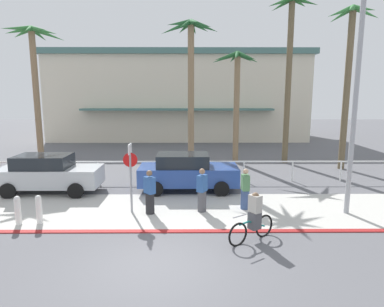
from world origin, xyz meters
TOP-DOWN VIEW (x-y plane):
  - ground_plane at (0.00, 10.00)m, footprint 80.00×80.00m
  - sidewalk_strip at (0.00, 4.20)m, footprint 44.00×4.00m
  - curb_paint at (0.00, 2.20)m, footprint 44.00×0.24m
  - building_backdrop at (-0.14, 27.05)m, footprint 24.27×11.52m
  - rail_fence at (-0.00, 8.50)m, footprint 21.93×0.08m
  - stop_sign_bike_lane at (-1.21, 3.98)m, footprint 0.52×0.56m
  - bollard_0 at (-4.79, 2.82)m, footprint 0.20×0.20m
  - bollard_1 at (-4.13, 2.89)m, footprint 0.20×0.20m
  - streetlight_curb at (6.67, 3.61)m, footprint 0.24×2.54m
  - palm_tree_0 at (-8.19, 12.56)m, footprint 2.98×3.28m
  - palm_tree_1 at (1.00, 11.95)m, footprint 3.41×3.62m
  - palm_tree_2 at (3.82, 13.24)m, footprint 2.90×2.88m
  - palm_tree_3 at (6.98, 13.14)m, footprint 3.00×3.31m
  - palm_tree_4 at (9.78, 11.35)m, footprint 2.92×3.10m
  - car_silver_1 at (-5.30, 6.61)m, footprint 4.40×2.02m
  - car_blue_2 at (0.82, 6.85)m, footprint 4.40×2.02m
  - cyclist_teal_0 at (2.82, 1.55)m, footprint 1.52×1.10m
  - pedestrian_0 at (1.38, 4.04)m, footprint 0.44×0.48m
  - pedestrian_1 at (3.01, 4.31)m, footprint 0.34×0.41m
  - pedestrian_2 at (-0.52, 3.82)m, footprint 0.46×0.47m

SIDE VIEW (x-z plane):
  - ground_plane at x=0.00m, z-range 0.00..0.00m
  - sidewalk_strip at x=0.00m, z-range 0.00..0.02m
  - curb_paint at x=0.00m, z-range 0.00..0.03m
  - bollard_0 at x=-4.79m, z-range 0.02..1.02m
  - bollard_1 at x=-4.13m, z-range 0.02..1.02m
  - cyclist_teal_0 at x=2.82m, z-range -0.06..1.44m
  - pedestrian_1 at x=3.01m, z-range -0.07..1.51m
  - pedestrian_2 at x=-0.52m, z-range -0.07..1.56m
  - pedestrian_0 at x=1.38m, z-range -0.07..1.58m
  - rail_fence at x=0.00m, z-range 0.32..1.36m
  - car_silver_1 at x=-5.30m, z-range 0.03..1.72m
  - car_blue_2 at x=0.82m, z-range 0.03..1.72m
  - stop_sign_bike_lane at x=-1.21m, z-range 0.40..2.96m
  - building_backdrop at x=-0.14m, z-range 0.02..8.23m
  - streetlight_curb at x=6.67m, z-range 0.53..8.03m
  - palm_tree_2 at x=3.82m, z-range 1.68..8.57m
  - palm_tree_0 at x=-8.19m, z-range 2.16..10.37m
  - palm_tree_4 at x=9.78m, z-range 1.84..10.92m
  - palm_tree_1 at x=1.00m, z-range 2.19..10.64m
  - palm_tree_3 at x=6.98m, z-range 2.46..12.48m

